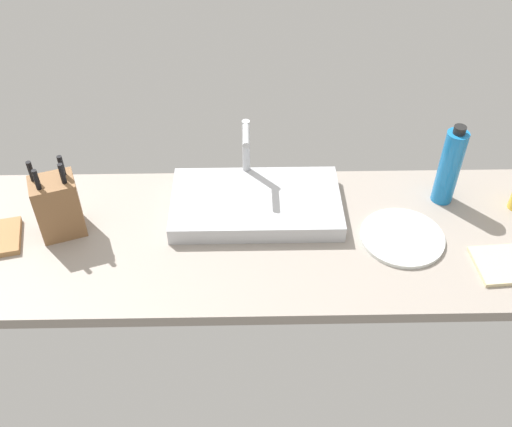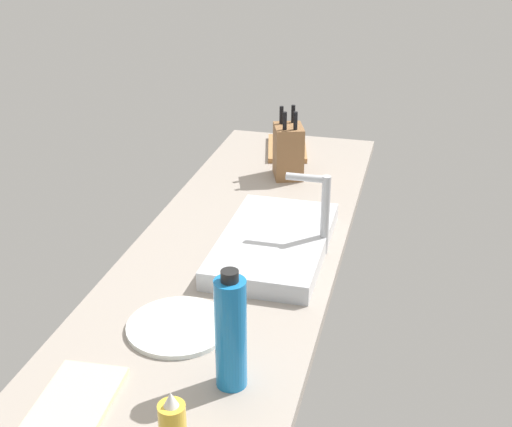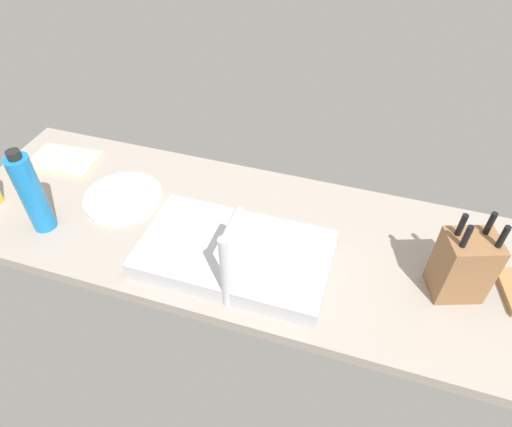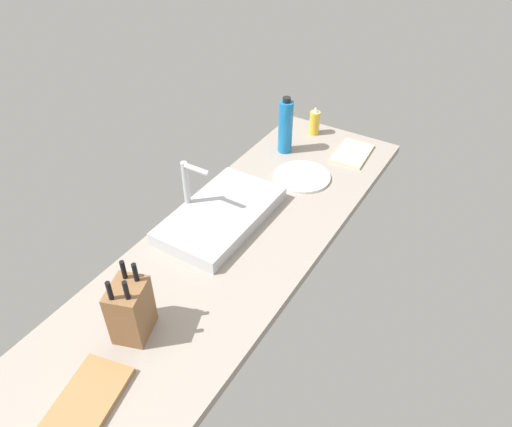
# 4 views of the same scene
# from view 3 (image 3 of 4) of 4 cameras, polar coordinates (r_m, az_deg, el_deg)

# --- Properties ---
(countertop_slab) EXTENTS (1.90, 0.59, 0.04)m
(countertop_slab) POSITION_cam_3_polar(r_m,az_deg,el_deg) (1.29, 1.33, -3.59)
(countertop_slab) COLOR gray
(countertop_slab) RESTS_ON ground
(sink_basin) EXTENTS (0.50, 0.29, 0.05)m
(sink_basin) POSITION_cam_3_polar(r_m,az_deg,el_deg) (1.20, -2.70, -5.23)
(sink_basin) COLOR #B7BABF
(sink_basin) RESTS_ON countertop_slab
(faucet) EXTENTS (0.06, 0.12, 0.23)m
(faucet) POSITION_cam_3_polar(r_m,az_deg,el_deg) (1.03, -3.84, -6.44)
(faucet) COLOR #B7BABF
(faucet) RESTS_ON countertop_slab
(knife_block) EXTENTS (0.15, 0.13, 0.25)m
(knife_block) POSITION_cam_3_polar(r_m,az_deg,el_deg) (1.19, 24.96, -6.02)
(knife_block) COLOR brown
(knife_block) RESTS_ON countertop_slab
(water_bottle) EXTENTS (0.06, 0.06, 0.27)m
(water_bottle) POSITION_cam_3_polar(r_m,az_deg,el_deg) (1.37, -26.78, 2.32)
(water_bottle) COLOR #1970B7
(water_bottle) RESTS_ON countertop_slab
(dinner_plate) EXTENTS (0.24, 0.24, 0.01)m
(dinner_plate) POSITION_cam_3_polar(r_m,az_deg,el_deg) (1.45, -16.62, 1.98)
(dinner_plate) COLOR silver
(dinner_plate) RESTS_ON countertop_slab
(dish_towel) EXTENTS (0.23, 0.16, 0.01)m
(dish_towel) POSITION_cam_3_polar(r_m,az_deg,el_deg) (1.67, -23.31, 6.28)
(dish_towel) COLOR beige
(dish_towel) RESTS_ON countertop_slab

